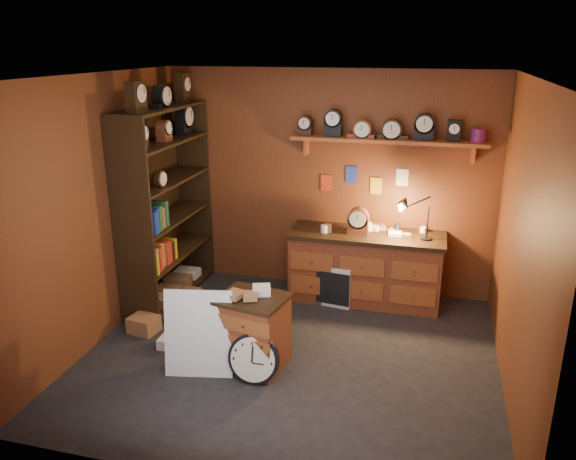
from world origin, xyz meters
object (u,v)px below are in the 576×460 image
Objects in this scene: workbench at (365,263)px; low_cabinet at (252,328)px; shelving_unit at (163,198)px; big_round_clock at (254,359)px.

low_cabinet is (-0.85, -1.73, -0.08)m from workbench.
shelving_unit is 3.20× the size of low_cabinet.
big_round_clock is (1.58, -1.50, -1.02)m from shelving_unit.
shelving_unit is 1.42× the size of workbench.
workbench is at bearing 74.80° from low_cabinet.
low_cabinet is 1.67× the size of big_round_clock.
big_round_clock is at bearing -110.62° from workbench.
shelving_unit reaches higher than low_cabinet.
workbench is (2.33, 0.49, -0.78)m from shelving_unit.
workbench reaches higher than big_round_clock.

